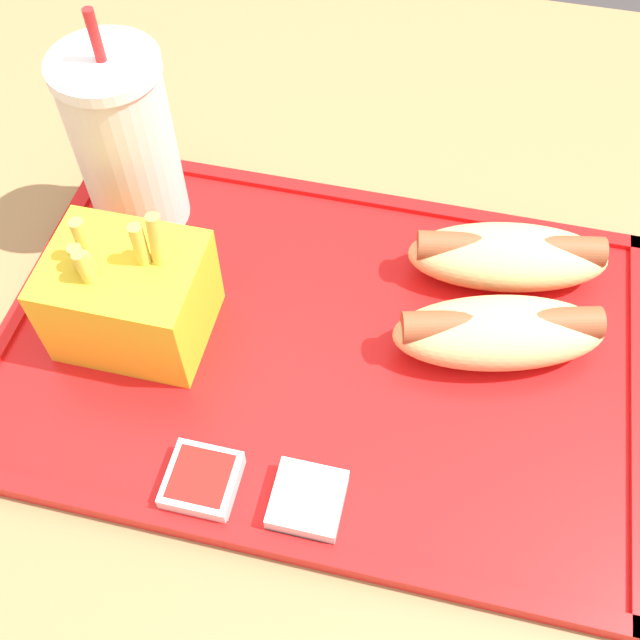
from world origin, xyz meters
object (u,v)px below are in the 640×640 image
hot_dog_far (508,256)px  fries_carton (130,296)px  soda_cup (125,144)px  sauce_cup_ketchup (202,480)px  sauce_cup_mayo (308,500)px  hot_dog_near (499,332)px

hot_dog_far → fries_carton: (-0.24, -0.10, 0.01)m
soda_cup → hot_dog_far: 0.28m
hot_dog_far → sauce_cup_ketchup: 0.26m
soda_cup → hot_dog_far: soda_cup is taller
hot_dog_far → fries_carton: bearing=-156.8°
hot_dog_far → soda_cup: bearing=-179.9°
hot_dog_far → fries_carton: fries_carton is taller
sauce_cup_ketchup → sauce_cup_mayo: bearing=2.2°
soda_cup → fries_carton: soda_cup is taller
sauce_cup_ketchup → hot_dog_near: bearing=40.4°
sauce_cup_mayo → sauce_cup_ketchup: (-0.06, -0.00, 0.00)m
hot_dog_near → fries_carton: (-0.24, -0.04, 0.01)m
hot_dog_near → fries_carton: size_ratio=1.40×
hot_dog_near → sauce_cup_ketchup: (-0.16, -0.14, -0.01)m
hot_dog_near → fries_carton: fries_carton is taller
hot_dog_far → hot_dog_near: same height
fries_carton → sauce_cup_mayo: bearing=-34.5°
fries_carton → sauce_cup_mayo: 0.18m
fries_carton → sauce_cup_mayo: size_ratio=2.57×
hot_dog_near → fries_carton: bearing=-171.3°
hot_dog_far → hot_dog_near: bearing=-90.0°
soda_cup → sauce_cup_ketchup: 0.24m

